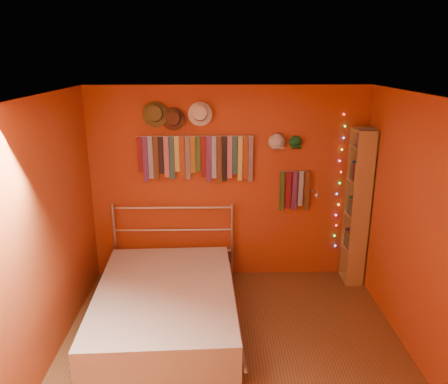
{
  "coord_description": "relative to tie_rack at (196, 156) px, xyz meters",
  "views": [
    {
      "loc": [
        -0.16,
        -3.6,
        2.83
      ],
      "look_at": [
        -0.07,
        0.9,
        1.42
      ],
      "focal_mm": 35.0,
      "sensor_mm": 36.0,
      "label": 1
    }
  ],
  "objects": [
    {
      "name": "fairy_lights",
      "position": [
        1.81,
        0.02,
        -0.36
      ],
      "size": [
        0.06,
        0.02,
        1.77
      ],
      "color": "#FF3333",
      "rests_on": "back_wall"
    },
    {
      "name": "back_wall",
      "position": [
        0.4,
        0.06,
        -0.39
      ],
      "size": [
        3.5,
        0.02,
        2.5
      ],
      "primitive_type": "cube",
      "color": "#A4401A",
      "rests_on": "ground"
    },
    {
      "name": "ceiling",
      "position": [
        0.4,
        -1.69,
        0.86
      ],
      "size": [
        3.5,
        3.5,
        0.02
      ],
      "primitive_type": "cube",
      "color": "white",
      "rests_on": "back_wall"
    },
    {
      "name": "ground",
      "position": [
        0.4,
        -1.69,
        -1.64
      ],
      "size": [
        3.5,
        3.5,
        0.0
      ],
      "primitive_type": "plane",
      "color": "brown",
      "rests_on": "ground"
    },
    {
      "name": "bed",
      "position": [
        -0.32,
        -1.12,
        -1.4
      ],
      "size": [
        1.64,
        2.17,
        1.04
      ],
      "rotation": [
        0.0,
        0.0,
        0.04
      ],
      "color": "#B5B5BA",
      "rests_on": "ground"
    },
    {
      "name": "reading_lamp",
      "position": [
        1.48,
        -0.15,
        -0.45
      ],
      "size": [
        0.07,
        0.28,
        0.08
      ],
      "color": "#B5B5BA",
      "rests_on": "back_wall"
    },
    {
      "name": "cap_white",
      "position": [
        0.99,
        0.01,
        0.17
      ],
      "size": [
        0.19,
        0.24,
        0.19
      ],
      "color": "silver",
      "rests_on": "back_wall"
    },
    {
      "name": "tie_rack",
      "position": [
        0.0,
        0.0,
        0.0
      ],
      "size": [
        1.45,
        0.03,
        0.6
      ],
      "color": "#B5B5BA",
      "rests_on": "back_wall"
    },
    {
      "name": "bookshelf",
      "position": [
        2.05,
        -0.16,
        -0.62
      ],
      "size": [
        0.25,
        0.34,
        2.0
      ],
      "color": "#A28149",
      "rests_on": "ground"
    },
    {
      "name": "right_wall",
      "position": [
        2.15,
        -1.69,
        -0.39
      ],
      "size": [
        0.02,
        3.5,
        2.5
      ],
      "primitive_type": "cube",
      "color": "#A4401A",
      "rests_on": "ground"
    },
    {
      "name": "small_tie_rack",
      "position": [
        1.24,
        0.0,
        -0.43
      ],
      "size": [
        0.4,
        0.03,
        0.52
      ],
      "color": "#B5B5BA",
      "rests_on": "back_wall"
    },
    {
      "name": "fedora_olive",
      "position": [
        -0.48,
        -0.03,
        0.53
      ],
      "size": [
        0.31,
        0.17,
        0.31
      ],
      "rotation": [
        1.36,
        0.0,
        0.0
      ],
      "color": "brown",
      "rests_on": "back_wall"
    },
    {
      "name": "left_wall",
      "position": [
        -1.35,
        -1.69,
        -0.39
      ],
      "size": [
        0.02,
        3.5,
        2.5
      ],
      "primitive_type": "cube",
      "color": "#A4401A",
      "rests_on": "ground"
    },
    {
      "name": "cap_green",
      "position": [
        1.22,
        0.01,
        0.17
      ],
      "size": [
        0.17,
        0.21,
        0.17
      ],
      "color": "#16662B",
      "rests_on": "back_wall"
    },
    {
      "name": "fedora_white",
      "position": [
        0.05,
        -0.03,
        0.53
      ],
      "size": [
        0.29,
        0.16,
        0.29
      ],
      "rotation": [
        1.36,
        0.0,
        0.0
      ],
      "color": "silver",
      "rests_on": "back_wall"
    },
    {
      "name": "fedora_brown",
      "position": [
        -0.27,
        -0.03,
        0.47
      ],
      "size": [
        0.28,
        0.15,
        0.27
      ],
      "rotation": [
        1.36,
        0.0,
        0.0
      ],
      "color": "#4C2B1B",
      "rests_on": "back_wall"
    }
  ]
}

